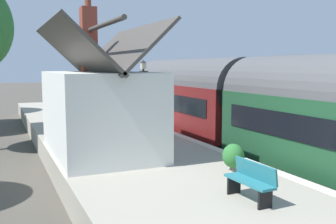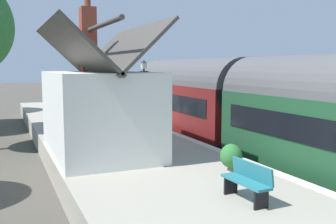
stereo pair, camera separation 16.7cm
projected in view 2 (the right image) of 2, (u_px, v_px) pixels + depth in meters
ground_plane at (176, 141)px, 20.43m from camera, size 160.00×160.00×0.00m
platform at (102, 139)px, 18.82m from camera, size 32.00×5.91×0.89m
platform_edge_coping at (155, 126)px, 19.86m from camera, size 32.00×0.36×0.02m
rail_near at (203, 138)px, 21.06m from camera, size 52.00×0.08×0.14m
rail_far at (179, 140)px, 20.49m from camera, size 52.00×0.08×0.14m
train at (323, 121)px, 12.18m from camera, size 27.84×2.73×4.32m
station_building at (98, 108)px, 13.71m from camera, size 6.11×3.47×5.60m
bench_near_building at (89, 107)px, 24.54m from camera, size 1.42×0.49×0.88m
bench_by_lamp at (248, 180)px, 8.81m from camera, size 1.42×0.50×0.88m
bench_mid_platform at (108, 114)px, 20.92m from camera, size 1.42×0.49×0.88m
bench_platform_end at (83, 104)px, 26.27m from camera, size 1.41×0.45×0.88m
planter_edge_near at (55, 114)px, 22.38m from camera, size 0.70×0.32×0.61m
planter_under_sign at (70, 105)px, 27.89m from camera, size 0.92×0.32×0.60m
planter_bench_left at (122, 120)px, 20.07m from camera, size 1.04×0.32×0.57m
planter_corner_building at (82, 103)px, 28.15m from camera, size 0.44×0.44×0.76m
planter_bench_right at (231, 159)px, 10.82m from camera, size 0.61×0.61×0.90m
lamp_post_platform at (144, 79)px, 19.95m from camera, size 0.32×0.50×3.35m
station_sign_board at (158, 109)px, 16.95m from camera, size 0.96×0.06×1.57m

